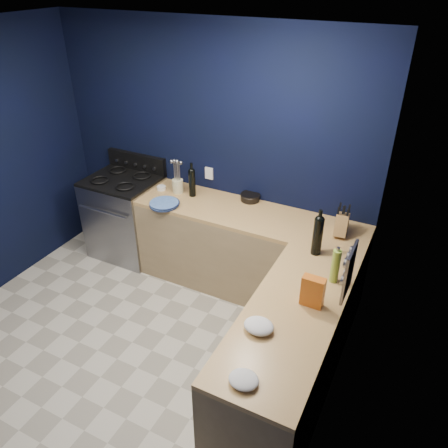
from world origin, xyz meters
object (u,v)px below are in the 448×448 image
Objects in this scene: plate_stack at (164,204)px; knife_block at (342,225)px; crouton_bag at (313,292)px; utensil_crock at (178,186)px; gas_range at (126,218)px.

knife_block is (1.71, 0.27, 0.08)m from plate_stack.
knife_block is 1.03m from crouton_bag.
crouton_bag is (1.79, -1.08, 0.05)m from utensil_crock.
crouton_bag is at bearing -93.22° from knife_block.
gas_range is 2.47m from knife_block.
gas_range is at bearing 175.28° from knife_block.
utensil_crock is at bearing 8.16° from gas_range.
utensil_crock is at bearing 172.53° from knife_block.
knife_block is (2.42, 0.05, 0.54)m from gas_range.
plate_stack is at bearing -83.90° from utensil_crock.
crouton_bag is (2.46, -0.99, 0.56)m from gas_range.
plate_stack is 1.73m from knife_block.
knife_block is at bearing 93.33° from crouton_bag.
plate_stack is at bearing -176.96° from knife_block.
knife_block reaches higher than plate_stack.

